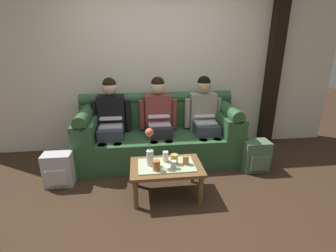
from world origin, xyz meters
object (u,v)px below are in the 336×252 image
Objects in this scene: person_right at (204,115)px; cup_near_left at (174,165)px; couch at (159,135)px; backpack_left at (59,170)px; cup_far_center at (186,160)px; person_middle at (159,117)px; flower_vase at (150,148)px; backpack_right at (255,156)px; cup_near_right at (174,159)px; cup_far_right at (165,157)px; coffee_table at (166,170)px; person_left at (111,118)px; cup_far_left at (156,165)px.

person_right reaches higher than cup_near_left.
backpack_left is (-1.29, -0.60, -0.16)m from couch.
person_middle is at bearing 102.65° from cup_far_center.
cup_near_left is 0.17m from cup_far_center.
flower_vase reaches higher than cup_near_left.
person_right is 2.87× the size of backpack_right.
cup_near_right reaches higher than backpack_right.
cup_far_right reaches higher than backpack_left.
cup_far_right is (-0.09, 0.07, 0.00)m from cup_near_right.
coffee_table is 1.35m from backpack_left.
cup_near_left is (-0.61, -1.05, -0.23)m from person_right.
backpack_right is (1.28, -0.54, -0.16)m from couch.
couch is at bearing 157.05° from backpack_right.
person_left reaches higher than backpack_right.
person_middle reaches higher than coffee_table.
cup_far_right is 1.34m from backpack_left.
couch is 1.06m from cup_near_left.
flower_vase reaches higher than cup_near_right.
cup_far_left is at bearing -96.30° from couch.
backpack_left is at bearing -178.58° from backpack_right.
couch reaches higher than cup_far_center.
flower_vase reaches higher than cup_far_right.
flower_vase is (-0.18, -0.95, -0.06)m from person_middle.
person_left reaches higher than coffee_table.
person_middle is (0.68, -0.00, 0.00)m from person_left.
coffee_table is 7.08× the size of cup_near_right.
flower_vase is (0.50, -0.95, -0.06)m from person_left.
flower_vase is 0.32m from cup_near_left.
couch is at bearing 25.10° from backpack_left.
cup_far_left is (-0.12, -1.08, 0.07)m from couch.
cup_near_left is 0.76× the size of cup_far_left.
flower_vase is 1.04× the size of backpack_left.
coffee_table is 0.25m from cup_far_center.
flower_vase is at bearing 176.52° from cup_far_center.
cup_far_left is 0.27× the size of backpack_right.
backpack_right is at bearing 15.75° from flower_vase.
cup_far_center is 0.24m from cup_far_right.
coffee_table is 0.33m from flower_vase.
person_left is at bearing 117.72° from flower_vase.
person_middle is at bearing 24.96° from backpack_left.
backpack_right is (1.46, 0.41, -0.39)m from flower_vase.
backpack_right is at bearing 19.21° from cup_near_right.
cup_far_left reaches higher than cup_far_center.
cup_near_right reaches higher than coffee_table.
cup_far_center is at bearing -77.35° from person_middle.
person_right is 2.11m from backpack_left.
person_right is 10.72× the size of cup_near_right.
person_right is 2.92× the size of backpack_left.
cup_far_center is (0.22, -0.97, -0.22)m from person_middle.
cup_far_left reaches higher than backpack_left.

